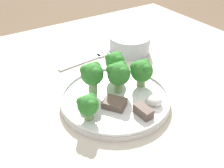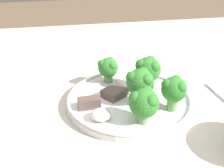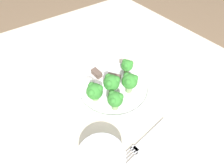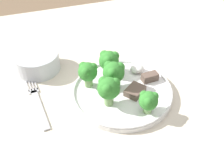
{
  "view_description": "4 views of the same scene",
  "coord_description": "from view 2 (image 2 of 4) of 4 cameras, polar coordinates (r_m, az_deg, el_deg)",
  "views": [
    {
      "loc": [
        0.33,
        -0.26,
        1.09
      ],
      "look_at": [
        -0.04,
        -0.02,
        0.79
      ],
      "focal_mm": 42.0,
      "sensor_mm": 36.0,
      "label": 1
    },
    {
      "loc": [
        0.07,
        0.5,
        1.06
      ],
      "look_at": [
        -0.02,
        -0.03,
        0.77
      ],
      "focal_mm": 50.0,
      "sensor_mm": 36.0,
      "label": 2
    },
    {
      "loc": [
        -0.36,
        0.23,
        1.19
      ],
      "look_at": [
        -0.07,
        0.01,
        0.79
      ],
      "focal_mm": 28.0,
      "sensor_mm": 36.0,
      "label": 3
    },
    {
      "loc": [
        -0.23,
        -0.44,
        1.17
      ],
      "look_at": [
        -0.07,
        0.0,
        0.77
      ],
      "focal_mm": 42.0,
      "sensor_mm": 36.0,
      "label": 4
    }
  ],
  "objects": [
    {
      "name": "meat_slice_front_slice",
      "position": [
        0.61,
        0.51,
        -1.56
      ],
      "size": [
        0.06,
        0.06,
        0.02
      ],
      "color": "brown",
      "rests_on": "dinner_plate"
    },
    {
      "name": "broccoli_floret_front_left",
      "position": [
        0.62,
        6.65,
        2.64
      ],
      "size": [
        0.05,
        0.05,
        0.07
      ],
      "color": "#7FA866",
      "rests_on": "dinner_plate"
    },
    {
      "name": "broccoli_floret_center_back",
      "position": [
        0.52,
        5.88,
        -3.4
      ],
      "size": [
        0.05,
        0.05,
        0.06
      ],
      "color": "#7FA866",
      "rests_on": "dinner_plate"
    },
    {
      "name": "meat_slice_middle_slice",
      "position": [
        0.58,
        -4.21,
        -3.47
      ],
      "size": [
        0.04,
        0.02,
        0.02
      ],
      "color": "brown",
      "rests_on": "dinner_plate"
    },
    {
      "name": "dinner_plate",
      "position": [
        0.61,
        3.1,
        -3.11
      ],
      "size": [
        0.24,
        0.24,
        0.02
      ],
      "color": "white",
      "rests_on": "table"
    },
    {
      "name": "sauce_dollop",
      "position": [
        0.54,
        -2.02,
        -5.62
      ],
      "size": [
        0.04,
        0.03,
        0.02
      ],
      "color": "white",
      "rests_on": "dinner_plate"
    },
    {
      "name": "broccoli_floret_near_rim_left",
      "position": [
        0.57,
        5.19,
        0.34
      ],
      "size": [
        0.05,
        0.05,
        0.07
      ],
      "color": "#7FA866",
      "rests_on": "dinner_plate"
    },
    {
      "name": "table",
      "position": [
        0.66,
        -1.38,
        -11.71
      ],
      "size": [
        1.1,
        1.05,
        0.74
      ],
      "color": "beige",
      "rests_on": "ground_plane"
    },
    {
      "name": "broccoli_floret_center_left",
      "position": [
        0.57,
        11.28,
        -0.98
      ],
      "size": [
        0.05,
        0.05,
        0.07
      ],
      "color": "#7FA866",
      "rests_on": "dinner_plate"
    },
    {
      "name": "broccoli_floret_back_left",
      "position": [
        0.65,
        -0.71,
        3.02
      ],
      "size": [
        0.04,
        0.04,
        0.05
      ],
      "color": "#7FA866",
      "rests_on": "dinner_plate"
    }
  ]
}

